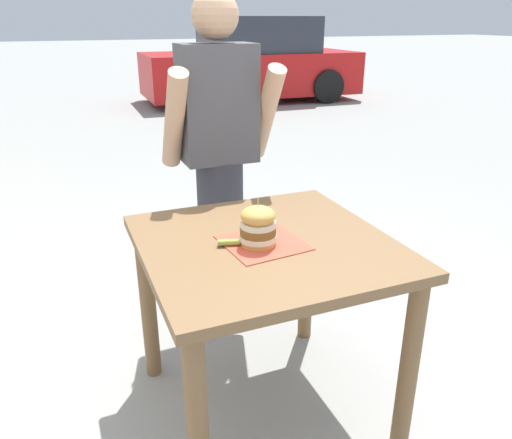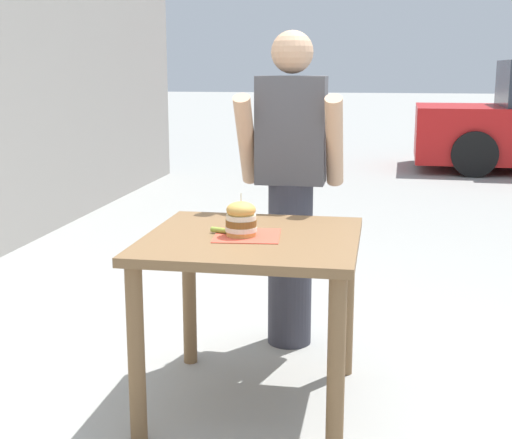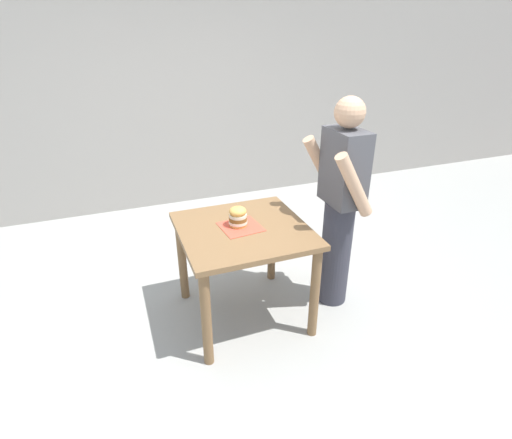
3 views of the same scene
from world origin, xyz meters
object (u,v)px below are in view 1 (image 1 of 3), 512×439
Objects in this scene: sandwich at (258,226)px; parked_car_near_curb at (253,64)px; patio_table at (266,274)px; pickle_spear at (229,242)px; diner_across_table at (220,163)px.

parked_car_near_curb reaches higher than sandwich.
parked_car_near_curb is at bearing 68.50° from patio_table.
pickle_spear is (-0.14, 0.01, 0.15)m from patio_table.
diner_across_table reaches higher than pickle_spear.
patio_table is 0.80m from diner_across_table.
sandwich is at bearing -111.70° from parked_car_near_curb.
patio_table is 10.96× the size of pickle_spear.
pickle_spear is at bearing -112.40° from parked_car_near_curb.
parked_car_near_curb is (3.17, 8.06, 0.07)m from patio_table.
sandwich is 0.12m from pickle_spear.
patio_table is 8.66m from parked_car_near_curb.
diner_across_table is (0.22, 0.75, 0.08)m from pickle_spear.
sandwich is 0.04× the size of parked_car_near_curb.
pickle_spear is 8.71m from parked_car_near_curb.
patio_table is 0.55× the size of diner_across_table.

